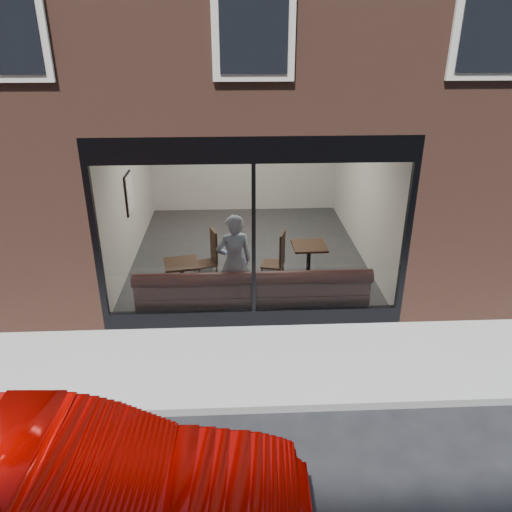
{
  "coord_description": "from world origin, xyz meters",
  "views": [
    {
      "loc": [
        -0.31,
        -5.18,
        4.61
      ],
      "look_at": [
        0.05,
        2.4,
        1.13
      ],
      "focal_mm": 35.0,
      "sensor_mm": 36.0,
      "label": 1
    }
  ],
  "objects_px": {
    "banquette": "(253,302)",
    "person": "(234,262)",
    "cafe_chair_right": "(273,264)",
    "cafe_table_left": "(181,264)",
    "cafe_table_right": "(309,246)",
    "cafe_chair_left": "(205,264)"
  },
  "relations": [
    {
      "from": "cafe_table_left",
      "to": "banquette",
      "type": "bearing_deg",
      "value": -23.44
    },
    {
      "from": "person",
      "to": "cafe_chair_left",
      "type": "height_order",
      "value": "person"
    },
    {
      "from": "cafe_table_left",
      "to": "cafe_chair_right",
      "type": "xyz_separation_m",
      "value": [
        1.74,
        0.93,
        -0.5
      ]
    },
    {
      "from": "banquette",
      "to": "cafe_table_right",
      "type": "bearing_deg",
      "value": 46.82
    },
    {
      "from": "cafe_table_right",
      "to": "banquette",
      "type": "bearing_deg",
      "value": -133.18
    },
    {
      "from": "banquette",
      "to": "cafe_chair_right",
      "type": "bearing_deg",
      "value": 72.44
    },
    {
      "from": "person",
      "to": "cafe_table_left",
      "type": "relative_size",
      "value": 2.91
    },
    {
      "from": "cafe_table_left",
      "to": "cafe_table_right",
      "type": "bearing_deg",
      "value": 15.73
    },
    {
      "from": "person",
      "to": "banquette",
      "type": "bearing_deg",
      "value": 123.79
    },
    {
      "from": "person",
      "to": "cafe_table_right",
      "type": "xyz_separation_m",
      "value": [
        1.47,
        0.96,
        -0.14
      ]
    },
    {
      "from": "banquette",
      "to": "cafe_chair_left",
      "type": "distance_m",
      "value": 1.81
    },
    {
      "from": "cafe_table_right",
      "to": "person",
      "type": "bearing_deg",
      "value": -146.86
    },
    {
      "from": "banquette",
      "to": "person",
      "type": "xyz_separation_m",
      "value": [
        -0.31,
        0.27,
        0.65
      ]
    },
    {
      "from": "cafe_table_left",
      "to": "cafe_table_right",
      "type": "height_order",
      "value": "cafe_table_right"
    },
    {
      "from": "cafe_chair_left",
      "to": "banquette",
      "type": "bearing_deg",
      "value": 101.52
    },
    {
      "from": "cafe_table_right",
      "to": "cafe_chair_right",
      "type": "height_order",
      "value": "cafe_table_right"
    },
    {
      "from": "person",
      "to": "cafe_chair_right",
      "type": "distance_m",
      "value": 1.57
    },
    {
      "from": "cafe_chair_left",
      "to": "cafe_chair_right",
      "type": "relative_size",
      "value": 0.93
    },
    {
      "from": "banquette",
      "to": "person",
      "type": "height_order",
      "value": "person"
    },
    {
      "from": "banquette",
      "to": "cafe_chair_right",
      "type": "relative_size",
      "value": 9.49
    },
    {
      "from": "cafe_table_left",
      "to": "cafe_table_right",
      "type": "distance_m",
      "value": 2.52
    },
    {
      "from": "banquette",
      "to": "cafe_table_right",
      "type": "xyz_separation_m",
      "value": [
        1.16,
        1.23,
        0.52
      ]
    }
  ]
}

